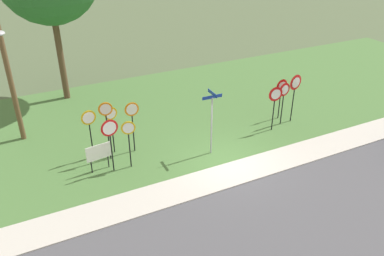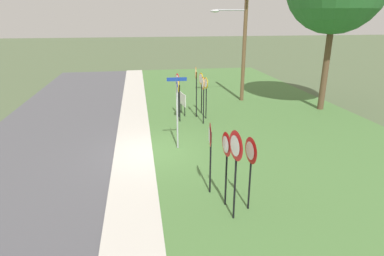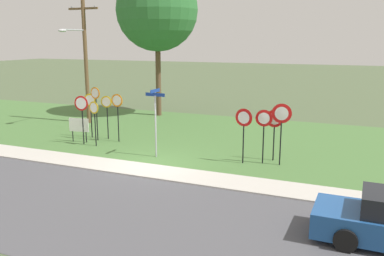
{
  "view_description": "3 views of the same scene",
  "coord_description": "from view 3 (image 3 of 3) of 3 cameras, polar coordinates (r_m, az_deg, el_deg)",
  "views": [
    {
      "loc": [
        -8.03,
        -12.39,
        9.74
      ],
      "look_at": [
        -0.83,
        1.99,
        1.05
      ],
      "focal_mm": 36.73,
      "sensor_mm": 36.0,
      "label": 1
    },
    {
      "loc": [
        12.64,
        -0.43,
        5.47
      ],
      "look_at": [
        0.85,
        1.54,
        1.32
      ],
      "focal_mm": 30.24,
      "sensor_mm": 36.0,
      "label": 2
    },
    {
      "loc": [
        8.1,
        -14.72,
        5.2
      ],
      "look_at": [
        1.02,
        2.17,
        1.27
      ],
      "focal_mm": 38.2,
      "sensor_mm": 36.0,
      "label": 3
    }
  ],
  "objects": [
    {
      "name": "yield_sign_near_left",
      "position": [
        17.94,
        11.43,
        0.68
      ],
      "size": [
        0.77,
        0.12,
        2.26
      ],
      "rotation": [
        0.0,
        0.0,
        0.1
      ],
      "color": "black",
      "rests_on": "grass_median"
    },
    {
      "name": "oak_tree_left",
      "position": [
        28.54,
        -4.89,
        16.07
      ],
      "size": [
        5.51,
        5.51,
        9.92
      ],
      "color": "brown",
      "rests_on": "grass_median"
    },
    {
      "name": "yield_sign_far_right",
      "position": [
        17.3,
        7.21,
        0.73
      ],
      "size": [
        0.76,
        0.13,
        2.38
      ],
      "rotation": [
        0.0,
        0.0,
        -0.13
      ],
      "color": "black",
      "rests_on": "grass_median"
    },
    {
      "name": "street_name_post",
      "position": [
        18.22,
        -5.12,
        1.52
      ],
      "size": [
        0.96,
        0.82,
        3.08
      ],
      "rotation": [
        0.0,
        0.0,
        -0.03
      ],
      "color": "#9EA0A8",
      "rests_on": "grass_median"
    },
    {
      "name": "notice_board",
      "position": [
        21.85,
        -15.51,
        0.25
      ],
      "size": [
        1.09,
        0.19,
        1.25
      ],
      "rotation": [
        0.0,
        0.0,
        0.14
      ],
      "color": "black",
      "rests_on": "grass_median"
    },
    {
      "name": "stop_sign_far_left",
      "position": [
        21.77,
        -13.28,
        3.43
      ],
      "size": [
        0.61,
        0.12,
        2.82
      ],
      "rotation": [
        0.0,
        0.0,
        -0.13
      ],
      "color": "black",
      "rests_on": "grass_median"
    },
    {
      "name": "sidewalk_strip",
      "position": [
        16.91,
        -7.14,
        -5.78
      ],
      "size": [
        44.0,
        1.6,
        0.06
      ],
      "primitive_type": "cube",
      "color": "#BCB7AD",
      "rests_on": "ground_plane"
    },
    {
      "name": "stop_sign_far_right",
      "position": [
        22.54,
        -14.01,
        3.0
      ],
      "size": [
        0.67,
        0.13,
        2.4
      ],
      "rotation": [
        0.0,
        0.0,
        0.14
      ],
      "color": "black",
      "rests_on": "grass_median"
    },
    {
      "name": "road_asphalt",
      "position": [
        13.82,
        -15.53,
        -10.43
      ],
      "size": [
        44.0,
        6.4,
        0.01
      ],
      "primitive_type": "cube",
      "color": "#4C4C51",
      "rests_on": "ground_plane"
    },
    {
      "name": "yield_sign_near_right",
      "position": [
        17.4,
        9.99,
        0.58
      ],
      "size": [
        0.72,
        0.12,
        2.33
      ],
      "rotation": [
        0.0,
        0.0,
        0.09
      ],
      "color": "black",
      "rests_on": "grass_median"
    },
    {
      "name": "stop_sign_near_left",
      "position": [
        20.65,
        -13.48,
        1.85
      ],
      "size": [
        0.6,
        0.14,
        2.25
      ],
      "rotation": [
        0.0,
        0.0,
        -0.2
      ],
      "color": "black",
      "rests_on": "grass_median"
    },
    {
      "name": "grass_median",
      "position": [
        22.84,
        1.35,
        -1.0
      ],
      "size": [
        44.0,
        12.0,
        0.04
      ],
      "primitive_type": "cube",
      "color": "#477038",
      "rests_on": "ground_plane"
    },
    {
      "name": "stop_sign_far_center",
      "position": [
        21.11,
        -15.15,
        2.54
      ],
      "size": [
        0.74,
        0.13,
        2.48
      ],
      "rotation": [
        0.0,
        0.0,
        0.12
      ],
      "color": "black",
      "rests_on": "grass_median"
    },
    {
      "name": "utility_pole",
      "position": [
        26.42,
        -14.87,
        9.97
      ],
      "size": [
        2.1,
        2.4,
        8.02
      ],
      "color": "brown",
      "rests_on": "grass_median"
    },
    {
      "name": "yield_sign_far_left",
      "position": [
        17.26,
        12.38,
        1.21
      ],
      "size": [
        0.82,
        0.15,
        2.63
      ],
      "rotation": [
        0.0,
        0.0,
        0.14
      ],
      "color": "black",
      "rests_on": "grass_median"
    },
    {
      "name": "stop_sign_center_tall",
      "position": [
        22.03,
        -11.81,
        2.68
      ],
      "size": [
        0.61,
        0.13,
        2.31
      ],
      "rotation": [
        0.0,
        0.0,
        0.17
      ],
      "color": "black",
      "rests_on": "grass_median"
    },
    {
      "name": "ground_plane",
      "position": [
        17.59,
        -5.84,
        -5.15
      ],
      "size": [
        160.0,
        160.0,
        0.0
      ],
      "primitive_type": "plane",
      "color": "#4C5B3D"
    },
    {
      "name": "stop_sign_near_right",
      "position": [
        21.25,
        -10.37,
        2.81
      ],
      "size": [
        0.66,
        0.09,
        2.5
      ],
      "rotation": [
        0.0,
        0.0,
        -0.01
      ],
      "color": "black",
      "rests_on": "grass_median"
    }
  ]
}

